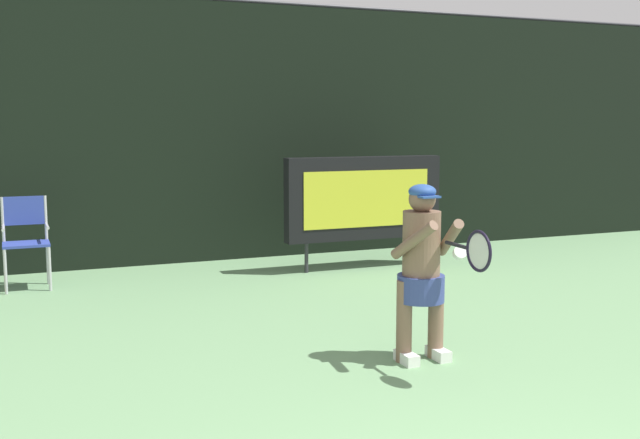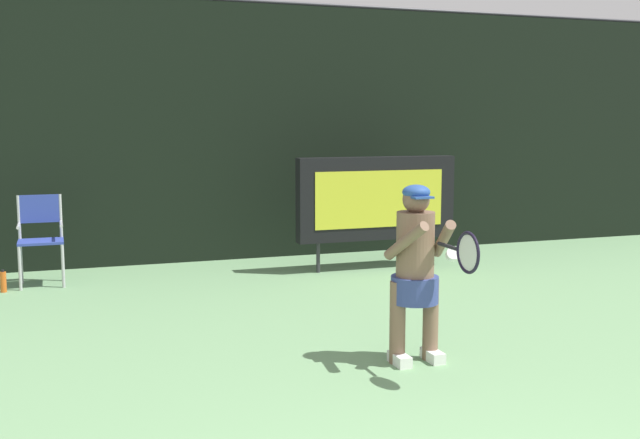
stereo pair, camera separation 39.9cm
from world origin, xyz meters
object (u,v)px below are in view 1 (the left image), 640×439
at_px(umpire_chair, 26,236).
at_px(tennis_racket, 477,251).
at_px(tennis_player, 422,266).
at_px(scoreboard, 364,198).

xyz_separation_m(umpire_chair, tennis_racket, (3.00, -4.87, 0.40)).
bearing_deg(tennis_player, scoreboard, 71.11).
bearing_deg(umpire_chair, tennis_racket, -58.41).
height_order(tennis_player, tennis_racket, tennis_player).
distance_m(umpire_chair, tennis_racket, 5.74).
xyz_separation_m(scoreboard, tennis_player, (-1.29, -3.78, -0.15)).
relative_size(scoreboard, tennis_player, 1.51).
distance_m(scoreboard, tennis_racket, 4.62).
bearing_deg(scoreboard, tennis_player, -108.89).
bearing_deg(tennis_racket, scoreboard, 89.44).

